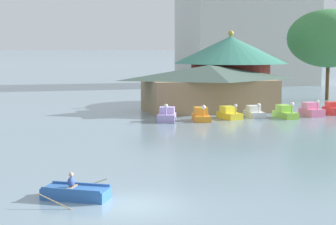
{
  "coord_description": "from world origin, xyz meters",
  "views": [
    {
      "loc": [
        -4.6,
        -23.45,
        6.99
      ],
      "look_at": [
        6.83,
        19.6,
        1.69
      ],
      "focal_mm": 59.58,
      "sensor_mm": 36.0,
      "label": 1
    }
  ],
  "objects_px": {
    "pedal_boat_lavender": "(167,116)",
    "boathouse": "(209,87)",
    "pedal_boat_orange": "(201,115)",
    "pedal_boat_yellow": "(229,114)",
    "pedal_boat_red": "(334,109)",
    "pedal_boat_pink": "(311,111)",
    "shoreline_tree_right": "(329,38)",
    "pedal_boat_white": "(254,112)",
    "green_roof_pavilion": "(230,64)",
    "rowboat_with_rower": "(76,193)",
    "pedal_boat_lime": "(285,113)",
    "background_building_block": "(245,31)"
  },
  "relations": [
    {
      "from": "pedal_boat_lavender",
      "to": "pedal_boat_pink",
      "type": "height_order",
      "value": "pedal_boat_lavender"
    },
    {
      "from": "background_building_block",
      "to": "pedal_boat_red",
      "type": "bearing_deg",
      "value": -101.6
    },
    {
      "from": "pedal_boat_orange",
      "to": "pedal_boat_yellow",
      "type": "height_order",
      "value": "pedal_boat_orange"
    },
    {
      "from": "pedal_boat_pink",
      "to": "background_building_block",
      "type": "bearing_deg",
      "value": 160.76
    },
    {
      "from": "pedal_boat_yellow",
      "to": "pedal_boat_pink",
      "type": "height_order",
      "value": "pedal_boat_pink"
    },
    {
      "from": "shoreline_tree_right",
      "to": "background_building_block",
      "type": "height_order",
      "value": "background_building_block"
    },
    {
      "from": "rowboat_with_rower",
      "to": "background_building_block",
      "type": "xyz_separation_m",
      "value": [
        38.47,
        72.07,
        9.59
      ]
    },
    {
      "from": "pedal_boat_red",
      "to": "boathouse",
      "type": "height_order",
      "value": "boathouse"
    },
    {
      "from": "rowboat_with_rower",
      "to": "shoreline_tree_right",
      "type": "bearing_deg",
      "value": 76.28
    },
    {
      "from": "pedal_boat_yellow",
      "to": "shoreline_tree_right",
      "type": "relative_size",
      "value": 0.25
    },
    {
      "from": "pedal_boat_pink",
      "to": "pedal_boat_red",
      "type": "height_order",
      "value": "pedal_boat_red"
    },
    {
      "from": "pedal_boat_yellow",
      "to": "pedal_boat_lime",
      "type": "bearing_deg",
      "value": 69.96
    },
    {
      "from": "pedal_boat_pink",
      "to": "green_roof_pavilion",
      "type": "relative_size",
      "value": 0.18
    },
    {
      "from": "shoreline_tree_right",
      "to": "rowboat_with_rower",
      "type": "bearing_deg",
      "value": -132.58
    },
    {
      "from": "rowboat_with_rower",
      "to": "pedal_boat_pink",
      "type": "relative_size",
      "value": 1.56
    },
    {
      "from": "pedal_boat_white",
      "to": "pedal_boat_pink",
      "type": "height_order",
      "value": "pedal_boat_pink"
    },
    {
      "from": "pedal_boat_orange",
      "to": "pedal_boat_red",
      "type": "relative_size",
      "value": 1.23
    },
    {
      "from": "pedal_boat_yellow",
      "to": "green_roof_pavilion",
      "type": "xyz_separation_m",
      "value": [
        5.1,
        12.94,
        4.38
      ]
    },
    {
      "from": "pedal_boat_lime",
      "to": "boathouse",
      "type": "relative_size",
      "value": 0.2
    },
    {
      "from": "pedal_boat_red",
      "to": "pedal_boat_lavender",
      "type": "bearing_deg",
      "value": -88.17
    },
    {
      "from": "pedal_boat_red",
      "to": "green_roof_pavilion",
      "type": "bearing_deg",
      "value": -152.85
    },
    {
      "from": "rowboat_with_rower",
      "to": "pedal_boat_pink",
      "type": "bearing_deg",
      "value": 72.61
    },
    {
      "from": "pedal_boat_pink",
      "to": "pedal_boat_red",
      "type": "relative_size",
      "value": 1.1
    },
    {
      "from": "pedal_boat_pink",
      "to": "green_roof_pavilion",
      "type": "xyz_separation_m",
      "value": [
        -3.63,
        13.21,
        4.3
      ]
    },
    {
      "from": "rowboat_with_rower",
      "to": "green_roof_pavilion",
      "type": "relative_size",
      "value": 0.29
    },
    {
      "from": "shoreline_tree_right",
      "to": "pedal_boat_pink",
      "type": "bearing_deg",
      "value": -125.41
    },
    {
      "from": "pedal_boat_white",
      "to": "background_building_block",
      "type": "xyz_separation_m",
      "value": [
        18.35,
        46.36,
        9.43
      ]
    },
    {
      "from": "pedal_boat_lavender",
      "to": "pedal_boat_pink",
      "type": "xyz_separation_m",
      "value": [
        15.1,
        0.07,
        0.02
      ]
    },
    {
      "from": "rowboat_with_rower",
      "to": "pedal_boat_lime",
      "type": "relative_size",
      "value": 1.31
    },
    {
      "from": "green_roof_pavilion",
      "to": "pedal_boat_red",
      "type": "bearing_deg",
      "value": -62.5
    },
    {
      "from": "green_roof_pavilion",
      "to": "background_building_block",
      "type": "height_order",
      "value": "background_building_block"
    },
    {
      "from": "pedal_boat_orange",
      "to": "pedal_boat_white",
      "type": "bearing_deg",
      "value": 110.93
    },
    {
      "from": "shoreline_tree_right",
      "to": "background_building_block",
      "type": "relative_size",
      "value": 0.51
    },
    {
      "from": "pedal_boat_yellow",
      "to": "pedal_boat_orange",
      "type": "bearing_deg",
      "value": -84.87
    },
    {
      "from": "pedal_boat_pink",
      "to": "pedal_boat_red",
      "type": "bearing_deg",
      "value": 97.42
    },
    {
      "from": "pedal_boat_lavender",
      "to": "boathouse",
      "type": "relative_size",
      "value": 0.2
    },
    {
      "from": "pedal_boat_lavender",
      "to": "pedal_boat_yellow",
      "type": "xyz_separation_m",
      "value": [
        6.37,
        0.34,
        -0.06
      ]
    },
    {
      "from": "pedal_boat_lime",
      "to": "boathouse",
      "type": "distance_m",
      "value": 9.65
    },
    {
      "from": "rowboat_with_rower",
      "to": "pedal_boat_lime",
      "type": "distance_m",
      "value": 33.17
    },
    {
      "from": "pedal_boat_yellow",
      "to": "shoreline_tree_right",
      "type": "xyz_separation_m",
      "value": [
        19.43,
        14.77,
        7.55
      ]
    },
    {
      "from": "rowboat_with_rower",
      "to": "pedal_boat_yellow",
      "type": "distance_m",
      "value": 30.48
    },
    {
      "from": "boathouse",
      "to": "shoreline_tree_right",
      "type": "xyz_separation_m",
      "value": [
        19.13,
        7.88,
        5.41
      ]
    },
    {
      "from": "pedal_boat_pink",
      "to": "shoreline_tree_right",
      "type": "bearing_deg",
      "value": 140.17
    },
    {
      "from": "pedal_boat_white",
      "to": "shoreline_tree_right",
      "type": "bearing_deg",
      "value": 133.08
    },
    {
      "from": "pedal_boat_red",
      "to": "boathouse",
      "type": "distance_m",
      "value": 13.28
    },
    {
      "from": "pedal_boat_white",
      "to": "green_roof_pavilion",
      "type": "xyz_separation_m",
      "value": [
        2.22,
        12.36,
        4.4
      ]
    },
    {
      "from": "pedal_boat_white",
      "to": "boathouse",
      "type": "xyz_separation_m",
      "value": [
        -2.58,
        6.31,
        2.16
      ]
    },
    {
      "from": "rowboat_with_rower",
      "to": "background_building_block",
      "type": "distance_m",
      "value": 82.26
    },
    {
      "from": "pedal_boat_white",
      "to": "background_building_block",
      "type": "bearing_deg",
      "value": 160.87
    },
    {
      "from": "pedal_boat_lime",
      "to": "green_roof_pavilion",
      "type": "distance_m",
      "value": 14.58
    }
  ]
}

